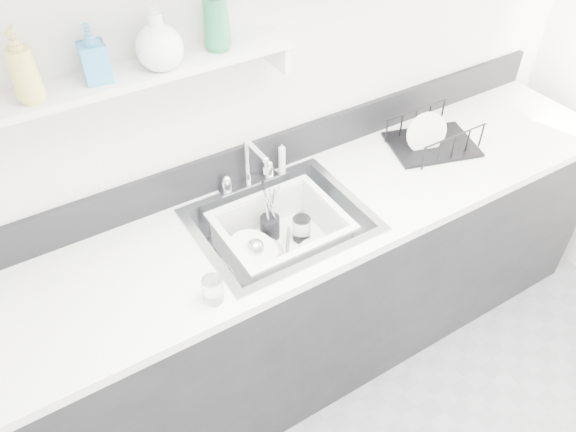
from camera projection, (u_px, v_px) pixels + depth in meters
room_shell at (493, 164)px, 1.08m from camera, size 3.50×3.00×2.60m
counter_run at (282, 300)px, 2.41m from camera, size 3.20×0.62×0.92m
backsplash at (242, 163)px, 2.24m from camera, size 3.20×0.02×0.16m
sink at (281, 238)px, 2.16m from camera, size 0.64×0.52×0.20m
faucet at (249, 174)px, 2.22m from camera, size 0.26×0.18×0.23m
side_sprayer at (282, 158)px, 2.28m from camera, size 0.03×0.03×0.14m
wall_shelf at (143, 75)px, 1.72m from camera, size 1.00×0.16×0.12m
wash_tub at (281, 237)px, 2.15m from camera, size 0.58×0.54×0.18m
plate_stack at (256, 256)px, 2.14m from camera, size 0.25×0.24×0.10m
utensil_cup at (270, 225)px, 2.22m from camera, size 0.08×0.08×0.26m
ladle at (274, 252)px, 2.13m from camera, size 0.30×0.25×0.08m
tumbler_in_tub at (301, 229)px, 2.22m from camera, size 0.10×0.10×0.10m
tumbler_counter at (213, 290)px, 1.79m from camera, size 0.07×0.07×0.09m
dish_rack at (434, 133)px, 2.43m from camera, size 0.43×0.37×0.13m
bowl_small at (313, 252)px, 2.17m from camera, size 0.15×0.15×0.04m
soap_bottle_a at (22, 65)px, 1.50m from camera, size 0.11×0.11×0.21m
soap_bottle_b at (93, 53)px, 1.60m from camera, size 0.08×0.09×0.17m
soap_bottle_c at (158, 38)px, 1.65m from camera, size 0.18×0.18×0.19m
soap_bottle_d at (216, 14)px, 1.73m from camera, size 0.09×0.09×0.23m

